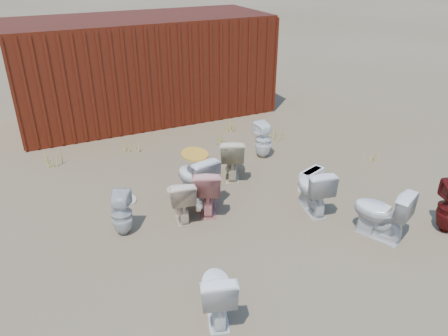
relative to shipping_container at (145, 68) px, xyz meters
name	(u,v)px	position (x,y,z in m)	size (l,w,h in m)	color
ground	(240,214)	(0.00, -5.20, -1.20)	(100.00, 100.00, 0.00)	brown
shipping_container	(145,68)	(0.00, 0.00, 0.00)	(6.00, 2.40, 2.40)	#46150B
toilet_front_a	(216,292)	(-1.23, -7.03, -0.84)	(0.41, 0.71, 0.73)	white
toilet_front_pink	(207,189)	(-0.42, -4.86, -0.81)	(0.44, 0.77, 0.78)	#D9837D
toilet_front_c	(313,189)	(1.11, -5.59, -0.81)	(0.44, 0.77, 0.79)	silver
toilet_front_e	(381,213)	(1.58, -6.61, -0.79)	(0.46, 0.80, 0.82)	silver
toilet_back_a	(122,214)	(-1.82, -4.94, -0.85)	(0.31, 0.32, 0.70)	silver
toilet_back_beige_left	(181,198)	(-0.89, -4.90, -0.85)	(0.40, 0.69, 0.71)	beige
toilet_back_beige_right	(232,157)	(0.45, -3.98, -0.80)	(0.44, 0.78, 0.79)	beige
toilet_back_yellowlid	(196,178)	(-0.48, -4.50, -0.77)	(0.48, 0.83, 0.85)	silver
toilet_back_e	(263,140)	(1.39, -3.49, -0.82)	(0.34, 0.35, 0.75)	white
yellow_lid	(195,154)	(-0.48, -4.50, -0.34)	(0.43, 0.54, 0.03)	gold
loose_tank	(311,179)	(1.53, -4.98, -1.02)	(0.50, 0.20, 0.35)	white
loose_lid_near	(124,199)	(-1.59, -3.99, -1.19)	(0.38, 0.49, 0.02)	#C5B28F
loose_lid_far	(180,190)	(-0.63, -4.09, -1.19)	(0.36, 0.47, 0.02)	beige
weed_clump_a	(54,156)	(-2.50, -2.05, -1.03)	(0.36, 0.36, 0.34)	#9E943F
weed_clump_b	(217,138)	(0.79, -2.52, -1.06)	(0.32, 0.32, 0.28)	#9E943F
weed_clump_c	(278,131)	(2.18, -2.78, -1.03)	(0.36, 0.36, 0.34)	#9E943F
weed_clump_d	(130,146)	(-1.00, -2.07, -1.07)	(0.30, 0.30, 0.25)	#9E943F
weed_clump_e	(230,125)	(1.38, -1.97, -1.05)	(0.34, 0.34, 0.31)	#9E943F
weed_clump_f	(373,155)	(3.30, -4.58, -1.08)	(0.28, 0.28, 0.24)	#9E943F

